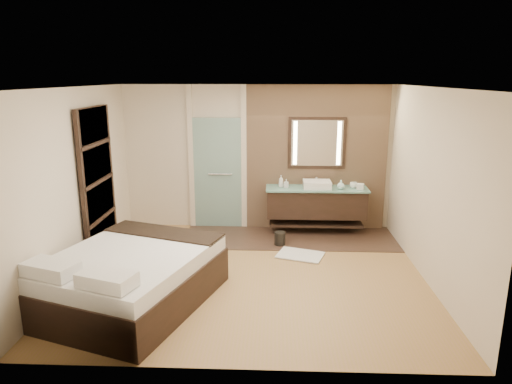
{
  "coord_description": "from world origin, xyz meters",
  "views": [
    {
      "loc": [
        0.32,
        -6.21,
        2.85
      ],
      "look_at": [
        0.04,
        0.6,
        1.11
      ],
      "focal_mm": 32.0,
      "sensor_mm": 36.0,
      "label": 1
    }
  ],
  "objects_px": {
    "vanity": "(316,203)",
    "bed": "(130,277)",
    "waste_bin": "(280,239)",
    "mirror_unit": "(317,143)"
  },
  "relations": [
    {
      "from": "vanity",
      "to": "mirror_unit",
      "type": "relative_size",
      "value": 1.75
    },
    {
      "from": "vanity",
      "to": "waste_bin",
      "type": "relative_size",
      "value": 7.78
    },
    {
      "from": "bed",
      "to": "waste_bin",
      "type": "height_order",
      "value": "bed"
    },
    {
      "from": "vanity",
      "to": "waste_bin",
      "type": "height_order",
      "value": "vanity"
    },
    {
      "from": "bed",
      "to": "waste_bin",
      "type": "xyz_separation_m",
      "value": [
        1.94,
        2.14,
        -0.23
      ]
    },
    {
      "from": "vanity",
      "to": "bed",
      "type": "distance_m",
      "value": 3.86
    },
    {
      "from": "mirror_unit",
      "to": "bed",
      "type": "bearing_deg",
      "value": -130.35
    },
    {
      "from": "mirror_unit",
      "to": "bed",
      "type": "xyz_separation_m",
      "value": [
        -2.61,
        -3.07,
        -1.3
      ]
    },
    {
      "from": "vanity",
      "to": "mirror_unit",
      "type": "bearing_deg",
      "value": 90.0
    },
    {
      "from": "mirror_unit",
      "to": "vanity",
      "type": "bearing_deg",
      "value": -90.0
    }
  ]
}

